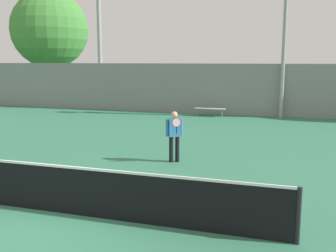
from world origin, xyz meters
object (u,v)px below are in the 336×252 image
object	(u,v)px
tennis_net	(57,188)
tree_green_tall	(50,30)
bench_courtside_near	(210,109)
light_pole_near_left	(99,34)
light_pole_far_right	(285,19)
tennis_player	(174,133)

from	to	relation	value
tennis_net	tree_green_tall	world-z (taller)	tree_green_tall
tennis_net	bench_courtside_near	world-z (taller)	tennis_net
light_pole_near_left	tree_green_tall	distance (m)	7.15
light_pole_far_right	tree_green_tall	xyz separation A→B (m)	(-17.96, 3.97, 0.11)
tennis_net	tree_green_tall	bearing A→B (deg)	123.93
light_pole_near_left	tree_green_tall	bearing A→B (deg)	150.14
tennis_player	tree_green_tall	distance (m)	22.02
light_pole_far_right	tree_green_tall	bearing A→B (deg)	167.53
bench_courtside_near	tree_green_tall	distance (m)	15.58
tree_green_tall	light_pole_far_right	bearing A→B (deg)	-12.47
light_pole_far_right	light_pole_near_left	bearing A→B (deg)	177.94
tennis_net	light_pole_near_left	distance (m)	19.03
light_pole_near_left	light_pole_far_right	distance (m)	11.80
tree_green_tall	bench_courtside_near	bearing A→B (deg)	-18.53
bench_courtside_near	light_pole_far_right	xyz separation A→B (m)	(4.04, 0.69, 5.14)
tennis_net	light_pole_far_right	distance (m)	17.72
tennis_net	light_pole_near_left	xyz separation A→B (m)	(-7.56, 16.88, 4.50)
tennis_net	light_pole_far_right	world-z (taller)	light_pole_far_right
tennis_net	bench_courtside_near	xyz separation A→B (m)	(0.17, 15.76, -0.10)
tennis_player	bench_courtside_near	size ratio (longest dim) A/B	0.93
tennis_net	bench_courtside_near	bearing A→B (deg)	89.37
tennis_net	tennis_player	xyz separation A→B (m)	(1.19, 4.95, 0.40)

